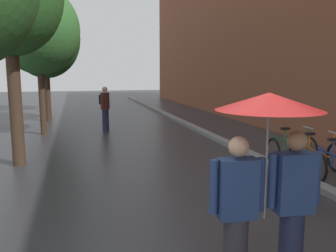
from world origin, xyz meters
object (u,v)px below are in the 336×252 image
parked_bicycle_2 (316,157)px  couple_under_umbrella (267,164)px  litter_bin (293,178)px  street_tree_3 (45,38)px  parked_bicycle_3 (291,150)px  pedestrian_walking_midground (105,108)px  street_tree_2 (38,30)px  street_tree_4 (46,38)px

parked_bicycle_2 → couple_under_umbrella: size_ratio=0.53×
litter_bin → street_tree_3: bearing=112.7°
parked_bicycle_2 → parked_bicycle_3: same height
couple_under_umbrella → pedestrian_walking_midground: bearing=94.2°
street_tree_3 → parked_bicycle_2: street_tree_3 is taller
street_tree_2 → couple_under_umbrella: bearing=-73.7°
couple_under_umbrella → pedestrian_walking_midground: couple_under_umbrella is taller
street_tree_2 → parked_bicycle_3: bearing=-43.4°
street_tree_2 → litter_bin: street_tree_2 is taller
parked_bicycle_2 → pedestrian_walking_midground: pedestrian_walking_midground is taller
street_tree_2 → pedestrian_walking_midground: size_ratio=3.07×
street_tree_4 → parked_bicycle_3: size_ratio=5.23×
street_tree_2 → street_tree_4: bearing=92.3°
street_tree_3 → pedestrian_walking_midground: 5.12m
parked_bicycle_2 → street_tree_3: bearing=122.1°
parked_bicycle_2 → parked_bicycle_3: bearing=98.1°
litter_bin → pedestrian_walking_midground: 8.85m
parked_bicycle_3 → pedestrian_walking_midground: bearing=123.6°
street_tree_3 → couple_under_umbrella: (3.12, -14.12, -2.43)m
street_tree_4 → parked_bicycle_3: 16.08m
street_tree_3 → street_tree_2: bearing=-89.1°
parked_bicycle_2 → parked_bicycle_3: (-0.11, 0.80, 0.00)m
couple_under_umbrella → parked_bicycle_3: bearing=52.7°
parked_bicycle_3 → couple_under_umbrella: couple_under_umbrella is taller
parked_bicycle_3 → street_tree_2: bearing=136.6°
parked_bicycle_2 → litter_bin: 2.12m
street_tree_4 → parked_bicycle_2: size_ratio=5.11×
parked_bicycle_3 → parked_bicycle_2: bearing=-81.9°
street_tree_2 → litter_bin: bearing=-59.1°
street_tree_4 → couple_under_umbrella: 19.01m
street_tree_2 → street_tree_4: 8.04m
couple_under_umbrella → street_tree_4: bearing=100.4°
litter_bin → pedestrian_walking_midground: size_ratio=0.49×
couple_under_umbrella → litter_bin: size_ratio=2.51×
street_tree_2 → parked_bicycle_3: street_tree_2 is taller
street_tree_2 → litter_bin: size_ratio=6.32×
pedestrian_walking_midground → street_tree_4: bearing=108.3°
street_tree_3 → street_tree_4: size_ratio=0.97×
parked_bicycle_3 → pedestrian_walking_midground: 7.49m
street_tree_3 → parked_bicycle_2: bearing=-57.9°
street_tree_4 → street_tree_3: bearing=-86.5°
couple_under_umbrella → street_tree_2: bearing=106.3°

